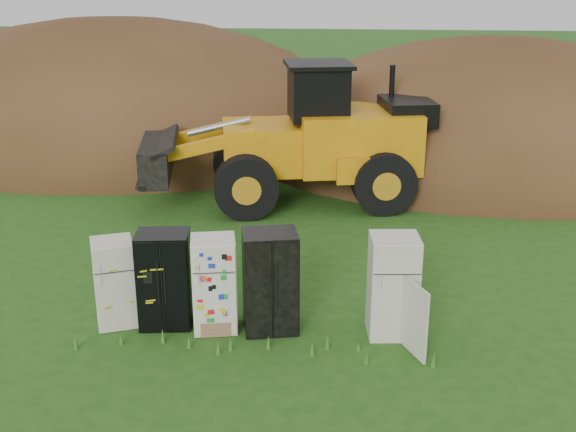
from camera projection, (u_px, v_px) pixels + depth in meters
The scene contains 9 objects.
ground at pixel (252, 328), 12.62m from camera, with size 120.00×120.00×0.00m, color #214C14.
fridge_leftmost at pixel (115, 282), 12.54m from camera, with size 0.69×0.66×1.56m, color silver, non-canonical shape.
fridge_black_side at pixel (165, 279), 12.49m from camera, with size 0.89×0.70×1.71m, color black, non-canonical shape.
fridge_sticker at pixel (214, 284), 12.35m from camera, with size 0.74×0.69×1.67m, color white, non-canonical shape.
fridge_dark_mid at pixel (270, 281), 12.31m from camera, with size 0.91×0.74×1.79m, color black, non-canonical shape.
fridge_open_door at pixel (393, 286), 12.15m from camera, with size 0.80×0.74×1.77m, color silver, non-canonical shape.
wheel_loader at pixel (282, 134), 18.66m from camera, with size 7.55×3.06×3.65m, color orange, non-canonical shape.
dirt_mound_right at pixel (489, 162), 23.05m from camera, with size 15.04×11.03×7.88m, color #422915.
dirt_mound_left at pixel (120, 139), 26.01m from camera, with size 17.71×13.29×8.60m, color #422915.
Camera 1 is at (1.67, -11.14, 6.04)m, focal length 45.00 mm.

